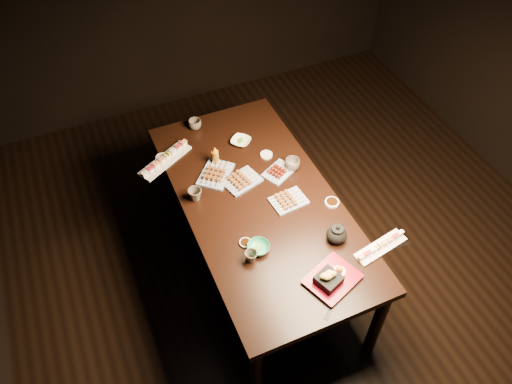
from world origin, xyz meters
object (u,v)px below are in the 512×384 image
yakitori_plate_right (289,199)px  yakitori_plate_left (216,172)px  dining_table (259,237)px  teacup_near_left (251,256)px  edamame_bowl_cream (241,141)px  teacup_far_left (195,194)px  teacup_far_right (195,124)px  teapot (337,233)px  yakitori_plate_center (242,179)px  sushi_platter_far (165,159)px  condiment_bottle (215,156)px  sushi_platter_near (381,246)px  tempura_tray (333,275)px  edamame_bowl_green (258,248)px  teacup_mid_right (292,164)px

yakitori_plate_right → yakitori_plate_left: 0.51m
dining_table → teacup_near_left: (-0.22, -0.38, 0.41)m
edamame_bowl_cream → teacup_far_left: (-0.45, -0.35, 0.02)m
teacup_near_left → teacup_far_right: bearing=86.1°
teacup_far_left → teapot: size_ratio=0.61×
yakitori_plate_center → yakitori_plate_right: size_ratio=1.06×
teacup_near_left → sushi_platter_far: bearing=102.6°
yakitori_plate_center → teacup_far_right: (-0.10, 0.61, 0.01)m
teapot → condiment_bottle: 0.94m
sushi_platter_near → teapot: 0.26m
tempura_tray → teacup_near_left: bearing=118.9°
tempura_tray → edamame_bowl_cream: bearing=70.9°
sushi_platter_far → teacup_far_left: bearing=71.7°
sushi_platter_near → yakitori_plate_left: yakitori_plate_left is taller
edamame_bowl_green → tempura_tray: 0.44m
yakitori_plate_left → tempura_tray: tempura_tray is taller
dining_table → teapot: (0.28, -0.45, 0.43)m
yakitori_plate_center → teacup_mid_right: size_ratio=2.31×
sushi_platter_far → edamame_bowl_cream: 0.52m
tempura_tray → yakitori_plate_left: bearing=86.1°
teacup_far_left → condiment_bottle: (0.22, 0.24, 0.03)m
edamame_bowl_green → teacup_mid_right: bearing=47.5°
yakitori_plate_center → yakitori_plate_left: (-0.13, 0.12, 0.00)m
yakitori_plate_left → teacup_far_right: teacup_far_right is taller
sushi_platter_near → teacup_far_left: (-0.83, 0.77, 0.02)m
sushi_platter_far → teapot: 1.23m
yakitori_plate_left → condiment_bottle: bearing=20.3°
teacup_near_left → condiment_bottle: condiment_bottle is taller
teacup_mid_right → condiment_bottle: (-0.43, 0.24, 0.03)m
teacup_far_right → condiment_bottle: condiment_bottle is taller
dining_table → yakitori_plate_center: yakitori_plate_center is taller
teacup_mid_right → teacup_far_left: teacup_far_left is taller
sushi_platter_far → teapot: teapot is taller
edamame_bowl_green → teacup_far_right: bearing=89.2°
yakitori_plate_left → teapot: size_ratio=1.76×
condiment_bottle → teacup_mid_right: bearing=-28.9°
sushi_platter_far → yakitori_plate_right: yakitori_plate_right is taller
sushi_platter_far → edamame_bowl_green: sushi_platter_far is taller
edamame_bowl_green → edamame_bowl_cream: edamame_bowl_green is taller
sushi_platter_near → condiment_bottle: bearing=111.0°
teacup_near_left → teacup_far_left: size_ratio=0.85×
sushi_platter_near → teapot: teapot is taller
yakitori_plate_center → teacup_far_left: 0.31m
sushi_platter_near → teacup_near_left: (-0.70, 0.22, 0.01)m
edamame_bowl_cream → teacup_mid_right: 0.41m
teacup_mid_right → teapot: size_ratio=0.70×
sushi_platter_far → teapot: (0.71, -1.00, 0.03)m
sushi_platter_far → teacup_near_left: size_ratio=5.54×
yakitori_plate_left → teacup_mid_right: teacup_mid_right is taller
yakitori_plate_right → teapot: (0.12, -0.36, 0.03)m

